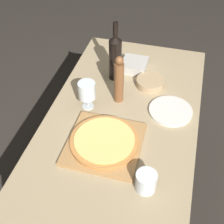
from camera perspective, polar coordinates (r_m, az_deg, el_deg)
name	(u,v)px	position (r m, az deg, el deg)	size (l,w,h in m)	color
ground_plane	(116,208)	(2.13, 0.79, -17.15)	(12.00, 12.00, 0.00)	#2D2823
dining_table	(118,143)	(1.59, 1.02, -5.67)	(0.75, 1.58, 0.75)	#9E8966
cutting_board	(104,144)	(1.44, -1.40, -5.80)	(0.34, 0.34, 0.02)	#A87A47
pizza	(104,141)	(1.42, -1.41, -5.27)	(0.32, 0.32, 0.02)	#BC7A3D
wine_bottle	(115,57)	(1.73, 0.60, 10.11)	(0.07, 0.07, 0.35)	black
pepper_mill	(119,80)	(1.58, 1.27, 5.81)	(0.05, 0.05, 0.27)	brown
wine_glass	(87,91)	(1.56, -4.61, 3.87)	(0.09, 0.09, 0.15)	silver
small_bowl	(150,82)	(1.76, 7.00, 5.39)	(0.16, 0.16, 0.04)	tan
drinking_tumbler	(146,181)	(1.28, 6.24, -12.51)	(0.09, 0.09, 0.09)	silver
dinner_plate	(171,111)	(1.62, 10.66, 0.22)	(0.22, 0.22, 0.01)	silver
food_container	(135,65)	(1.87, 4.14, 8.56)	(0.14, 0.15, 0.05)	#BCB7AD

